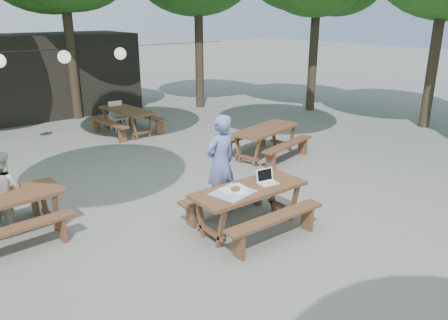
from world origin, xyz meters
name	(u,v)px	position (x,y,z in m)	size (l,w,h in m)	color
ground	(199,216)	(0.00, 0.00, 0.00)	(80.00, 80.00, 0.00)	#64635F
pavilion	(46,74)	(0.50, 10.50, 1.40)	(6.00, 3.00, 2.80)	black
main_picnic_table	(249,207)	(0.43, -0.89, 0.39)	(2.00, 1.58, 0.75)	#4E2D1B
picnic_table_ne	(266,142)	(3.32, 1.84, 0.39)	(2.22, 1.98, 0.75)	#4E2D1B
picnic_table_far_e	(128,121)	(1.50, 6.07, 0.39)	(1.79, 2.08, 0.75)	#4E2D1B
woman	(221,163)	(0.51, 0.03, 0.91)	(0.66, 0.44, 1.82)	#6878BE
second_person	(3,191)	(-2.87, 1.56, 0.70)	(0.69, 0.53, 1.41)	beige
plastic_chair	(119,122)	(1.44, 6.57, 0.26)	(0.44, 0.44, 0.90)	white
laptop	(267,179)	(0.80, -0.90, 0.81)	(0.37, 0.31, 0.24)	white
tabletop_clutter	(233,192)	(0.09, -0.88, 0.76)	(0.76, 0.68, 0.08)	blue
paper_lanterns	(65,57)	(-0.19, 6.00, 2.40)	(9.00, 0.34, 0.38)	black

